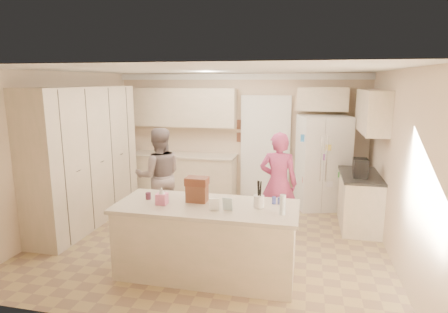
% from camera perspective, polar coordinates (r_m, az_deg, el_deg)
% --- Properties ---
extents(floor, '(5.20, 4.60, 0.02)m').
position_cam_1_polar(floor, '(6.09, -1.68, -12.31)').
color(floor, '#A18B5A').
rests_on(floor, ground).
extents(ceiling, '(5.20, 4.60, 0.02)m').
position_cam_1_polar(ceiling, '(5.58, -1.84, 13.16)').
color(ceiling, white).
rests_on(ceiling, wall_back).
extents(wall_back, '(5.20, 0.02, 2.60)m').
position_cam_1_polar(wall_back, '(7.92, 2.40, 3.12)').
color(wall_back, beige).
rests_on(wall_back, ground).
extents(wall_front, '(5.20, 0.02, 2.60)m').
position_cam_1_polar(wall_front, '(3.58, -11.06, -7.39)').
color(wall_front, beige).
rests_on(wall_front, ground).
extents(wall_left, '(0.02, 4.60, 2.60)m').
position_cam_1_polar(wall_left, '(6.82, -23.53, 0.83)').
color(wall_left, beige).
rests_on(wall_left, ground).
extents(wall_right, '(0.02, 4.60, 2.60)m').
position_cam_1_polar(wall_right, '(5.65, 24.82, -1.29)').
color(wall_right, beige).
rests_on(wall_right, ground).
extents(crown_back, '(5.20, 0.08, 0.12)m').
position_cam_1_polar(crown_back, '(7.79, 2.41, 12.07)').
color(crown_back, white).
rests_on(crown_back, wall_back).
extents(pantry_bank, '(0.60, 2.60, 2.35)m').
position_cam_1_polar(pantry_bank, '(6.83, -20.36, 0.01)').
color(pantry_bank, beige).
rests_on(pantry_bank, floor).
extents(back_base_cab, '(2.20, 0.60, 0.88)m').
position_cam_1_polar(back_base_cab, '(8.08, -6.11, -2.99)').
color(back_base_cab, beige).
rests_on(back_base_cab, floor).
extents(back_countertop, '(2.24, 0.63, 0.04)m').
position_cam_1_polar(back_countertop, '(7.96, -6.20, 0.20)').
color(back_countertop, beige).
rests_on(back_countertop, back_base_cab).
extents(back_upper_cab, '(2.20, 0.35, 0.80)m').
position_cam_1_polar(back_upper_cab, '(7.96, -6.04, 7.46)').
color(back_upper_cab, beige).
rests_on(back_upper_cab, wall_back).
extents(doorway_opening, '(0.90, 0.06, 2.10)m').
position_cam_1_polar(doorway_opening, '(7.85, 6.30, 1.15)').
color(doorway_opening, black).
rests_on(doorway_opening, floor).
extents(doorway_casing, '(1.02, 0.03, 2.22)m').
position_cam_1_polar(doorway_casing, '(7.82, 6.27, 1.10)').
color(doorway_casing, white).
rests_on(doorway_casing, floor).
extents(wall_frame_upper, '(0.15, 0.02, 0.20)m').
position_cam_1_polar(wall_frame_upper, '(7.84, 2.51, 4.89)').
color(wall_frame_upper, brown).
rests_on(wall_frame_upper, wall_back).
extents(wall_frame_lower, '(0.15, 0.02, 0.20)m').
position_cam_1_polar(wall_frame_lower, '(7.88, 2.49, 2.94)').
color(wall_frame_lower, brown).
rests_on(wall_frame_lower, wall_back).
extents(refrigerator, '(1.06, 0.93, 1.80)m').
position_cam_1_polar(refrigerator, '(7.45, 14.79, -0.90)').
color(refrigerator, white).
rests_on(refrigerator, floor).
extents(fridge_seam, '(0.02, 0.02, 1.78)m').
position_cam_1_polar(fridge_seam, '(7.10, 14.88, -1.49)').
color(fridge_seam, gray).
rests_on(fridge_seam, refrigerator).
extents(fridge_dispenser, '(0.22, 0.03, 0.35)m').
position_cam_1_polar(fridge_dispenser, '(7.04, 13.20, 0.55)').
color(fridge_dispenser, black).
rests_on(fridge_dispenser, refrigerator).
extents(fridge_handle_l, '(0.02, 0.02, 0.85)m').
position_cam_1_polar(fridge_handle_l, '(7.06, 14.54, -0.32)').
color(fridge_handle_l, silver).
rests_on(fridge_handle_l, refrigerator).
extents(fridge_handle_r, '(0.02, 0.02, 0.85)m').
position_cam_1_polar(fridge_handle_r, '(7.06, 15.35, -0.35)').
color(fridge_handle_r, silver).
rests_on(fridge_handle_r, refrigerator).
extents(over_fridge_cab, '(0.95, 0.35, 0.45)m').
position_cam_1_polar(over_fridge_cab, '(7.54, 14.77, 8.46)').
color(over_fridge_cab, beige).
rests_on(over_fridge_cab, wall_back).
extents(right_base_cab, '(0.60, 1.20, 0.88)m').
position_cam_1_polar(right_base_cab, '(6.77, 19.90, -6.48)').
color(right_base_cab, beige).
rests_on(right_base_cab, floor).
extents(right_countertop, '(0.63, 1.24, 0.04)m').
position_cam_1_polar(right_countertop, '(6.64, 20.09, -2.70)').
color(right_countertop, '#2D2B28').
rests_on(right_countertop, right_base_cab).
extents(right_upper_cab, '(0.35, 1.50, 0.70)m').
position_cam_1_polar(right_upper_cab, '(6.70, 21.64, 6.42)').
color(right_upper_cab, beige).
rests_on(right_upper_cab, wall_right).
extents(coffee_maker, '(0.22, 0.28, 0.30)m').
position_cam_1_polar(coffee_maker, '(6.41, 20.05, -1.63)').
color(coffee_maker, black).
rests_on(coffee_maker, right_countertop).
extents(island_base, '(2.20, 0.90, 0.88)m').
position_cam_1_polar(island_base, '(4.89, -2.64, -12.74)').
color(island_base, beige).
rests_on(island_base, floor).
extents(island_top, '(2.28, 0.96, 0.05)m').
position_cam_1_polar(island_top, '(4.72, -2.69, -7.64)').
color(island_top, beige).
rests_on(island_top, island_base).
extents(utensil_crock, '(0.13, 0.13, 0.15)m').
position_cam_1_polar(utensil_crock, '(4.61, 5.33, -6.82)').
color(utensil_crock, white).
rests_on(utensil_crock, island_top).
extents(tissue_box, '(0.13, 0.13, 0.14)m').
position_cam_1_polar(tissue_box, '(4.77, -9.45, -6.37)').
color(tissue_box, pink).
rests_on(tissue_box, island_top).
extents(tissue_plume, '(0.08, 0.08, 0.08)m').
position_cam_1_polar(tissue_plume, '(4.74, -9.49, -5.11)').
color(tissue_plume, white).
rests_on(tissue_plume, tissue_box).
extents(dollhouse_body, '(0.26, 0.18, 0.22)m').
position_cam_1_polar(dollhouse_body, '(4.81, -4.13, -5.60)').
color(dollhouse_body, brown).
rests_on(dollhouse_body, island_top).
extents(dollhouse_roof, '(0.28, 0.20, 0.10)m').
position_cam_1_polar(dollhouse_roof, '(4.77, -4.15, -3.76)').
color(dollhouse_roof, '#592D1E').
rests_on(dollhouse_roof, dollhouse_body).
extents(jam_jar, '(0.07, 0.07, 0.09)m').
position_cam_1_polar(jam_jar, '(5.00, -11.47, -5.90)').
color(jam_jar, '#59263F').
rests_on(jam_jar, island_top).
extents(greeting_card_a, '(0.12, 0.06, 0.16)m').
position_cam_1_polar(greeting_card_a, '(4.47, -1.52, -7.32)').
color(greeting_card_a, white).
rests_on(greeting_card_a, island_top).
extents(greeting_card_b, '(0.12, 0.05, 0.16)m').
position_cam_1_polar(greeting_card_b, '(4.48, 0.52, -7.26)').
color(greeting_card_b, silver).
rests_on(greeting_card_b, island_top).
extents(water_bottle, '(0.07, 0.07, 0.24)m').
position_cam_1_polar(water_bottle, '(4.38, 8.92, -7.27)').
color(water_bottle, silver).
rests_on(water_bottle, island_top).
extents(shaker_salt, '(0.05, 0.05, 0.09)m').
position_cam_1_polar(shaker_salt, '(4.77, 7.63, -6.64)').
color(shaker_salt, '#3C47A1').
rests_on(shaker_salt, island_top).
extents(shaker_pepper, '(0.05, 0.05, 0.09)m').
position_cam_1_polar(shaker_pepper, '(4.76, 8.47, -6.69)').
color(shaker_pepper, '#3C47A1').
rests_on(shaker_pepper, island_top).
extents(teen_boy, '(1.01, 0.92, 1.67)m').
position_cam_1_polar(teen_boy, '(6.55, -9.85, -2.94)').
color(teen_boy, gray).
rests_on(teen_boy, floor).
extents(teen_girl, '(0.63, 0.43, 1.66)m').
position_cam_1_polar(teen_girl, '(6.08, 8.26, -4.06)').
color(teen_girl, '#C0447C').
rests_on(teen_girl, floor).
extents(fridge_magnets, '(0.76, 0.02, 1.44)m').
position_cam_1_polar(fridge_magnets, '(7.10, 14.88, -1.51)').
color(fridge_magnets, tan).
rests_on(fridge_magnets, refrigerator).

